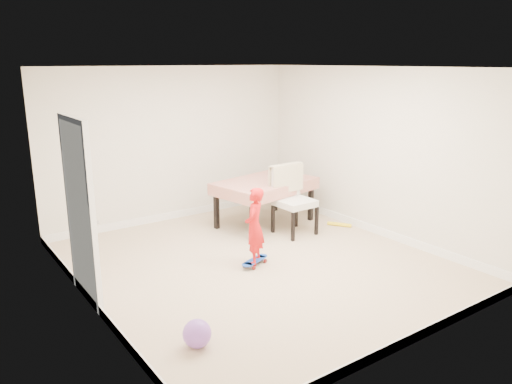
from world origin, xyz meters
TOP-DOWN VIEW (x-y plane):
  - ground at (0.00, 0.00)m, footprint 5.00×5.00m
  - ceiling at (0.00, 0.00)m, footprint 4.50×5.00m
  - wall_back at (0.00, 2.48)m, footprint 4.50×0.04m
  - wall_front at (0.00, -2.48)m, footprint 4.50×0.04m
  - wall_left at (-2.23, 0.00)m, footprint 0.04×5.00m
  - wall_right at (2.23, 0.00)m, footprint 0.04×5.00m
  - door at (-2.22, 0.30)m, footprint 0.11×0.94m
  - baseboard_back at (0.00, 2.49)m, footprint 4.50×0.02m
  - baseboard_front at (0.00, -2.49)m, footprint 4.50×0.02m
  - baseboard_left at (-2.24, 0.00)m, footprint 0.02×5.00m
  - baseboard_right at (2.24, 0.00)m, footprint 0.02×5.00m
  - dining_table at (1.07, 1.32)m, footprint 1.78×1.30m
  - dining_chair at (1.18, 0.66)m, footprint 0.61×0.69m
  - skateboard at (-0.07, -0.02)m, footprint 0.54×0.35m
  - child at (-0.09, -0.03)m, footprint 0.45×0.44m
  - balloon at (-1.67, -1.33)m, footprint 0.28×0.28m
  - foam_toy at (2.02, 0.51)m, footprint 0.27×0.37m

SIDE VIEW (x-z plane):
  - ground at x=0.00m, z-range 0.00..0.00m
  - foam_toy at x=2.02m, z-range 0.00..0.06m
  - skateboard at x=-0.07m, z-range 0.00..0.08m
  - baseboard_back at x=0.00m, z-range 0.00..0.12m
  - baseboard_front at x=0.00m, z-range 0.00..0.12m
  - baseboard_left at x=-2.24m, z-range 0.00..0.12m
  - baseboard_right at x=2.24m, z-range 0.00..0.12m
  - balloon at x=-1.67m, z-range 0.00..0.28m
  - dining_table at x=1.07m, z-range 0.00..0.76m
  - child at x=-0.09m, z-range 0.00..1.05m
  - dining_chair at x=1.18m, z-range 0.00..1.10m
  - door at x=-2.22m, z-range -0.03..2.08m
  - wall_back at x=0.00m, z-range 0.00..2.60m
  - wall_front at x=0.00m, z-range 0.00..2.60m
  - wall_left at x=-2.23m, z-range 0.00..2.60m
  - wall_right at x=2.23m, z-range 0.00..2.60m
  - ceiling at x=0.00m, z-range 2.56..2.60m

